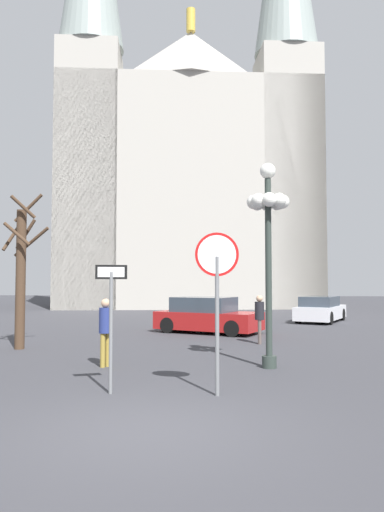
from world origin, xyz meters
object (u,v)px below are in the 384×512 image
(cathedral, at_px, (189,152))
(stop_sign, at_px, (217,279))
(parked_car_near_white, at_px, (320,310))
(pedestrian_standing, at_px, (105,325))
(parked_car_far_red, at_px, (207,316))
(one_way_arrow_sign, at_px, (111,312))
(pedestrian_walking, at_px, (260,314))
(street_lamp, at_px, (268,223))
(bare_tree, at_px, (21,270))

(cathedral, relative_size, stop_sign, 13.07)
(cathedral, distance_m, stop_sign, 32.20)
(parked_car_near_white, height_order, pedestrian_standing, pedestrian_standing)
(stop_sign, bearing_deg, parked_car_near_white, 73.53)
(cathedral, xyz_separation_m, parked_car_far_red, (2.54, -19.41, -12.18))
(parked_car_far_red, bearing_deg, parked_car_near_white, 45.33)
(one_way_arrow_sign, relative_size, pedestrian_walking, 1.49)
(pedestrian_walking, bearing_deg, street_lamp, -90.26)
(pedestrian_standing, bearing_deg, cathedral, 90.84)
(street_lamp, xyz_separation_m, pedestrian_walking, (0.02, 4.49, -2.60))
(stop_sign, height_order, pedestrian_walking, stop_sign)
(one_way_arrow_sign, xyz_separation_m, pedestrian_standing, (-0.85, 2.77, -0.52))
(bare_tree, xyz_separation_m, parked_car_near_white, (11.28, 10.84, -1.85))
(pedestrian_standing, bearing_deg, parked_car_near_white, 60.50)
(one_way_arrow_sign, distance_m, pedestrian_walking, 8.17)
(cathedral, bearing_deg, pedestrian_walking, -78.79)
(cathedral, bearing_deg, bare_tree, -97.24)
(stop_sign, xyz_separation_m, parked_car_near_white, (4.87, 16.47, -1.55))
(stop_sign, relative_size, parked_car_far_red, 0.66)
(cathedral, relative_size, pedestrian_walking, 24.33)
(street_lamp, bearing_deg, bare_tree, 160.65)
(one_way_arrow_sign, bearing_deg, street_lamp, 42.64)
(parked_car_near_white, bearing_deg, street_lamp, -105.23)
(street_lamp, height_order, pedestrian_standing, street_lamp)
(one_way_arrow_sign, xyz_separation_m, street_lamp, (3.23, 2.98, 2.04))
(parked_car_far_red, bearing_deg, cathedral, 97.46)
(street_lamp, bearing_deg, parked_car_near_white, 74.77)
(street_lamp, bearing_deg, parked_car_far_red, 103.96)
(parked_car_far_red, bearing_deg, street_lamp, -76.04)
(pedestrian_standing, bearing_deg, one_way_arrow_sign, -72.95)
(parked_car_far_red, xyz_separation_m, pedestrian_walking, (1.97, -3.33, 0.31))
(cathedral, distance_m, bare_tree, 26.85)
(street_lamp, bearing_deg, pedestrian_standing, -177.10)
(cathedral, height_order, pedestrian_walking, cathedral)
(one_way_arrow_sign, height_order, parked_car_far_red, one_way_arrow_sign)
(stop_sign, bearing_deg, bare_tree, 138.70)
(bare_tree, height_order, pedestrian_walking, bare_tree)
(street_lamp, distance_m, pedestrian_walking, 5.19)
(stop_sign, distance_m, pedestrian_walking, 7.65)
(parked_car_near_white, bearing_deg, one_way_arrow_sign, -112.74)
(one_way_arrow_sign, height_order, bare_tree, bare_tree)
(parked_car_far_red, bearing_deg, stop_sign, -86.01)
(street_lamp, distance_m, parked_car_far_red, 8.57)
(cathedral, distance_m, street_lamp, 29.11)
(cathedral, xyz_separation_m, pedestrian_walking, (4.51, -22.74, -11.88))
(cathedral, distance_m, pedestrian_walking, 26.04)
(one_way_arrow_sign, relative_size, bare_tree, 0.49)
(pedestrian_standing, bearing_deg, pedestrian_walking, 48.86)
(bare_tree, bearing_deg, pedestrian_walking, 13.43)
(parked_car_near_white, distance_m, pedestrian_standing, 15.77)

